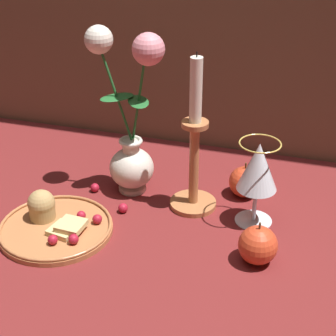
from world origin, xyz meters
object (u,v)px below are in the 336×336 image
(candlestick, at_px, (194,156))
(wine_glass, at_px, (258,170))
(vase, at_px, (130,128))
(apple_beside_vase, at_px, (245,182))
(apple_near_glass, at_px, (258,245))
(plate_with_pastries, at_px, (54,223))

(candlestick, bearing_deg, wine_glass, -8.57)
(vase, xyz_separation_m, wine_glass, (0.26, -0.05, -0.03))
(apple_beside_vase, relative_size, apple_near_glass, 0.95)
(vase, xyz_separation_m, candlestick, (0.14, -0.03, -0.03))
(apple_beside_vase, distance_m, apple_near_glass, 0.22)
(vase, distance_m, apple_beside_vase, 0.26)
(wine_glass, bearing_deg, apple_near_glass, -78.35)
(vase, height_order, candlestick, vase)
(apple_near_glass, bearing_deg, plate_with_pastries, -177.52)
(plate_with_pastries, height_order, candlestick, candlestick)
(apple_beside_vase, bearing_deg, wine_glass, -68.50)
(wine_glass, xyz_separation_m, apple_near_glass, (0.02, -0.12, -0.08))
(candlestick, xyz_separation_m, apple_near_glass, (0.15, -0.14, -0.08))
(plate_with_pastries, bearing_deg, vase, 63.68)
(vase, xyz_separation_m, apple_near_glass, (0.29, -0.17, -0.11))
(plate_with_pastries, distance_m, candlestick, 0.29)
(vase, bearing_deg, apple_beside_vase, 10.13)
(plate_with_pastries, bearing_deg, apple_beside_vase, 34.97)
(plate_with_pastries, distance_m, apple_beside_vase, 0.39)
(plate_with_pastries, relative_size, candlestick, 0.67)
(plate_with_pastries, relative_size, apple_beside_vase, 2.79)
(candlestick, bearing_deg, vase, 168.95)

